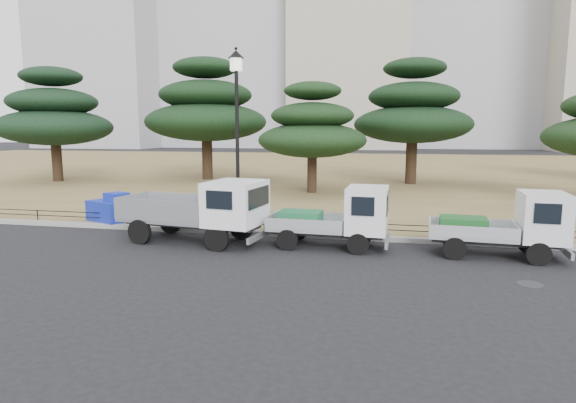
% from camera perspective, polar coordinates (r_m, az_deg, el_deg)
% --- Properties ---
extents(ground, '(220.00, 220.00, 0.00)m').
position_cam_1_polar(ground, '(13.87, -1.74, -6.52)').
color(ground, black).
extents(lawn, '(120.00, 56.00, 0.15)m').
position_cam_1_polar(lawn, '(43.87, 7.84, 3.81)').
color(lawn, olive).
rests_on(lawn, ground).
extents(curb, '(120.00, 0.25, 0.16)m').
position_cam_1_polar(curb, '(16.32, 0.44, -3.94)').
color(curb, gray).
rests_on(curb, ground).
extents(truck_large, '(4.85, 2.40, 2.03)m').
position_cam_1_polar(truck_large, '(15.58, -10.32, -0.75)').
color(truck_large, black).
rests_on(truck_large, ground).
extents(truck_kei_front, '(3.65, 1.68, 1.90)m').
position_cam_1_polar(truck_kei_front, '(14.77, 5.92, -1.87)').
color(truck_kei_front, black).
rests_on(truck_kei_front, ground).
extents(truck_kei_rear, '(3.70, 1.80, 1.88)m').
position_cam_1_polar(truck_kei_rear, '(14.94, 24.53, -2.50)').
color(truck_kei_rear, black).
rests_on(truck_kei_rear, ground).
extents(street_lamp, '(0.54, 0.54, 6.08)m').
position_cam_1_polar(street_lamp, '(16.74, -6.08, 10.74)').
color(street_lamp, black).
rests_on(street_lamp, lawn).
extents(pipe_fence, '(38.00, 0.04, 0.40)m').
position_cam_1_polar(pipe_fence, '(16.39, 0.55, -2.60)').
color(pipe_fence, black).
rests_on(pipe_fence, lawn).
extents(tarp_pile, '(2.00, 1.78, 1.10)m').
position_cam_1_polar(tarp_pile, '(19.57, -20.08, -0.85)').
color(tarp_pile, '#172CB4').
rests_on(tarp_pile, lawn).
extents(manhole, '(0.60, 0.60, 0.01)m').
position_cam_1_polar(manhole, '(12.77, 26.78, -8.75)').
color(manhole, '#2D2D30').
rests_on(manhole, ground).
extents(pine_west_far, '(7.47, 7.47, 7.55)m').
position_cam_1_polar(pine_west_far, '(36.05, -26.00, 9.10)').
color(pine_west_far, black).
rests_on(pine_west_far, lawn).
extents(pine_west_near, '(8.35, 8.35, 8.35)m').
position_cam_1_polar(pine_west_near, '(34.32, -9.69, 10.66)').
color(pine_west_near, black).
rests_on(pine_west_near, lawn).
extents(pine_center_left, '(5.92, 5.92, 6.02)m').
position_cam_1_polar(pine_center_left, '(26.52, 2.90, 8.56)').
color(pine_center_left, black).
rests_on(pine_center_left, lawn).
extents(pine_center_right, '(7.43, 7.43, 7.88)m').
position_cam_1_polar(pine_center_right, '(31.90, 14.60, 10.24)').
color(pine_center_right, black).
rests_on(pine_center_right, lawn).
extents(tower_center_left, '(22.00, 20.00, 55.00)m').
position_cam_1_polar(tower_center_left, '(101.22, 7.62, 22.08)').
color(tower_center_left, '#AAA08C').
rests_on(tower_center_left, ground).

